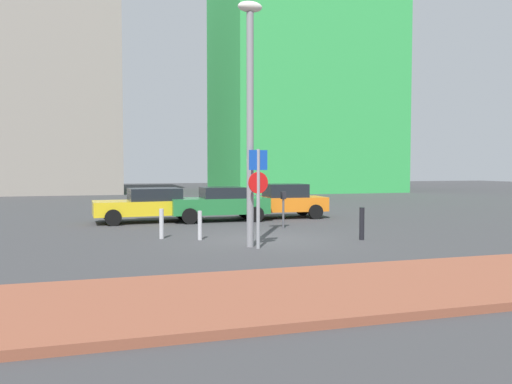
{
  "coord_description": "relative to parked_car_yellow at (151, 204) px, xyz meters",
  "views": [
    {
      "loc": [
        -4.65,
        -14.74,
        2.23
      ],
      "look_at": [
        0.53,
        2.65,
        1.37
      ],
      "focal_mm": 35.0,
      "sensor_mm": 36.0,
      "label": 1
    }
  ],
  "objects": [
    {
      "name": "building_colorful_midrise",
      "position": [
        16.76,
        25.59,
        13.97
      ],
      "size": [
        16.03,
        14.08,
        29.41
      ],
      "primitive_type": "cube",
      "color": "green",
      "rests_on": "ground"
    },
    {
      "name": "building_under_construction",
      "position": [
        -7.32,
        28.35,
        9.41
      ],
      "size": [
        13.8,
        12.43,
        20.29
      ],
      "primitive_type": "cube",
      "color": "gray",
      "rests_on": "ground"
    },
    {
      "name": "sidewalk_brick",
      "position": [
        2.96,
        -13.0,
        -0.66
      ],
      "size": [
        40.0,
        3.59,
        0.14
      ],
      "primitive_type": "cube",
      "color": "brown",
      "rests_on": "ground"
    },
    {
      "name": "traffic_bollard_mid",
      "position": [
        5.88,
        -7.15,
        -0.23
      ],
      "size": [
        0.16,
        0.16,
        1.02
      ],
      "primitive_type": "cylinder",
      "color": "black",
      "rests_on": "ground"
    },
    {
      "name": "street_lamp",
      "position": [
        2.16,
        -7.49,
        3.32
      ],
      "size": [
        0.7,
        0.36,
        6.87
      ],
      "color": "gray",
      "rests_on": "ground"
    },
    {
      "name": "parking_sign_post",
      "position": [
        2.3,
        -7.83,
        1.0
      ],
      "size": [
        0.6,
        0.14,
        2.76
      ],
      "color": "gray",
      "rests_on": "ground"
    },
    {
      "name": "parking_meter",
      "position": [
        4.55,
        -3.6,
        0.16
      ],
      "size": [
        0.18,
        0.14,
        1.37
      ],
      "color": "#4C4C51",
      "rests_on": "ground"
    },
    {
      "name": "parked_car_yellow",
      "position": [
        0.0,
        0.0,
        0.0
      ],
      "size": [
        4.59,
        2.27,
        1.41
      ],
      "color": "gold",
      "rests_on": "ground"
    },
    {
      "name": "parked_car_green",
      "position": [
        2.84,
        -0.37,
        0.01
      ],
      "size": [
        4.08,
        1.96,
        1.43
      ],
      "color": "#237238",
      "rests_on": "ground"
    },
    {
      "name": "traffic_bollard_far",
      "position": [
        1.04,
        -5.71,
        -0.28
      ],
      "size": [
        0.13,
        0.13,
        0.91
      ],
      "primitive_type": "cylinder",
      "color": "#B7B7BC",
      "rests_on": "ground"
    },
    {
      "name": "parked_car_orange",
      "position": [
        5.78,
        0.07,
        0.04
      ],
      "size": [
        4.1,
        2.06,
        1.53
      ],
      "color": "orange",
      "rests_on": "ground"
    },
    {
      "name": "traffic_bollard_near",
      "position": [
        -0.08,
        -5.1,
        -0.26
      ],
      "size": [
        0.14,
        0.14,
        0.95
      ],
      "primitive_type": "cylinder",
      "color": "#B7B7BC",
      "rests_on": "ground"
    },
    {
      "name": "ground_plane",
      "position": [
        2.96,
        -6.27,
        -0.73
      ],
      "size": [
        120.0,
        120.0,
        0.0
      ],
      "primitive_type": "plane",
      "color": "#38383A"
    }
  ]
}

